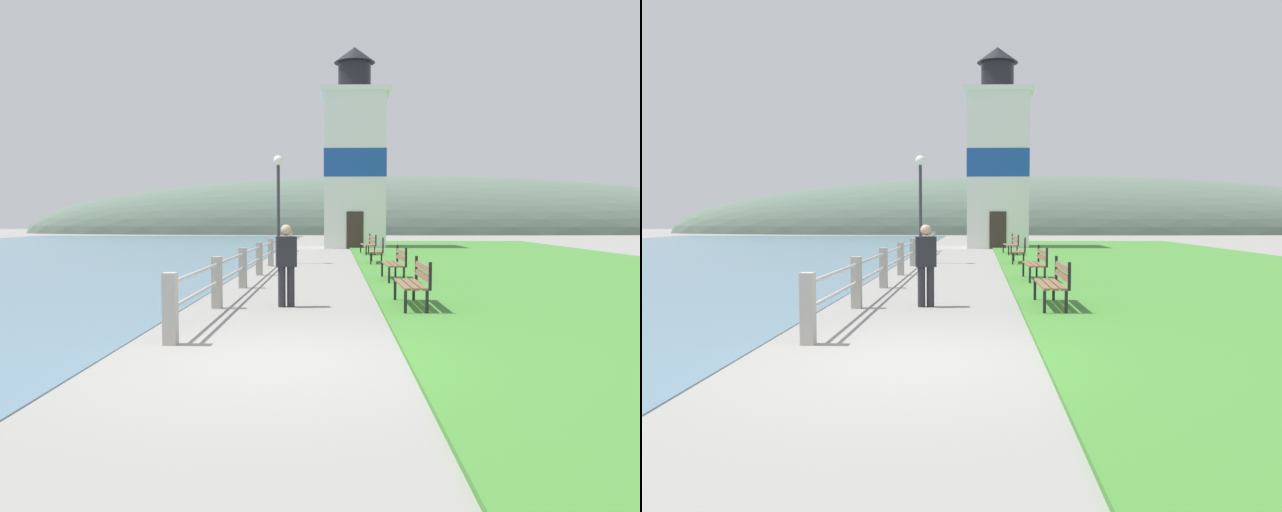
% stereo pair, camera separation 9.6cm
% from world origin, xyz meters
% --- Properties ---
extents(ground_plane, '(160.00, 160.00, 0.00)m').
position_xyz_m(ground_plane, '(0.00, 0.00, 0.00)').
color(ground_plane, gray).
extents(grass_verge, '(12.00, 42.92, 0.06)m').
position_xyz_m(grass_verge, '(7.58, 14.31, 0.03)').
color(grass_verge, '#428433').
rests_on(grass_verge, ground_plane).
extents(seawall_railing, '(0.18, 23.50, 0.97)m').
position_xyz_m(seawall_railing, '(-1.48, 12.66, 0.55)').
color(seawall_railing, '#A8A399').
rests_on(seawall_railing, ground_plane).
extents(park_bench_near, '(0.48, 1.76, 0.94)m').
position_xyz_m(park_bench_near, '(2.21, 4.27, 0.54)').
color(park_bench_near, brown).
rests_on(park_bench_near, ground_plane).
extents(park_bench_midway, '(0.52, 1.77, 0.94)m').
position_xyz_m(park_bench_midway, '(2.35, 9.15, 0.54)').
color(park_bench_midway, brown).
rests_on(park_bench_midway, ground_plane).
extents(park_bench_far, '(0.61, 1.75, 0.94)m').
position_xyz_m(park_bench_far, '(2.34, 15.23, 0.54)').
color(park_bench_far, brown).
rests_on(park_bench_far, ground_plane).
extents(park_bench_by_lighthouse, '(0.63, 2.01, 0.94)m').
position_xyz_m(park_bench_by_lighthouse, '(2.31, 20.56, 0.54)').
color(park_bench_by_lighthouse, brown).
rests_on(park_bench_by_lighthouse, ground_plane).
extents(lighthouse, '(3.81, 3.81, 11.07)m').
position_xyz_m(lighthouse, '(1.85, 27.82, 4.84)').
color(lighthouse, white).
rests_on(lighthouse, ground_plane).
extents(person_strolling, '(0.42, 0.28, 1.57)m').
position_xyz_m(person_strolling, '(-0.19, 4.54, 0.85)').
color(person_strolling, '#28282D').
rests_on(person_strolling, ground_plane).
extents(lamp_post, '(0.36, 0.36, 3.96)m').
position_xyz_m(lamp_post, '(-1.33, 15.72, 2.74)').
color(lamp_post, '#333338').
rests_on(lamp_post, ground_plane).
extents(distant_hillside, '(80.00, 16.00, 12.00)m').
position_xyz_m(distant_hillside, '(8.00, 58.61, 0.00)').
color(distant_hillside, '#566B5B').
rests_on(distant_hillside, ground_plane).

